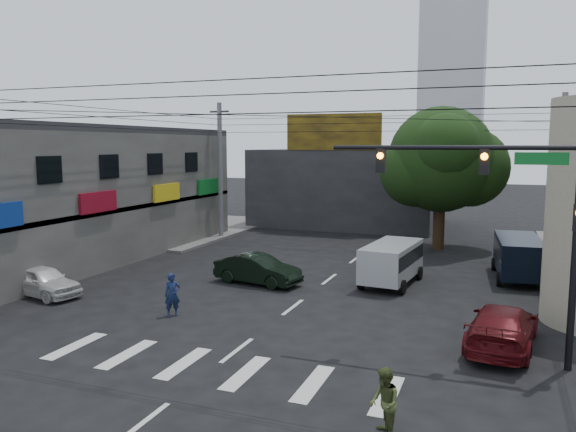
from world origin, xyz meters
The scene contains 17 objects.
ground centered at (0.00, 0.00, 0.00)m, with size 160.00×160.00×0.00m, color black.
sidewalk_far_left centered at (-18.00, 18.00, 0.07)m, with size 16.00×16.00×0.15m, color #514F4C.
building_left centered at (-18.00, 6.00, 3.50)m, with size 14.00×24.00×7.00m, color #413F3C.
building_far centered at (-4.00, 26.00, 3.00)m, with size 14.00×10.00×6.00m, color #232326.
billboard centered at (-4.00, 21.10, 7.30)m, with size 7.00×0.30×2.60m, color olive.
tower_distant centered at (0.00, 70.00, 22.00)m, with size 9.00×9.00×44.00m, color silver.
street_tree centered at (4.00, 17.00, 5.47)m, with size 6.40×6.40×8.70m.
traffic_gantry centered at (7.82, -1.00, 4.83)m, with size 7.10×0.35×7.20m.
utility_pole_far_left centered at (-10.50, 16.00, 4.60)m, with size 0.32×0.32×9.20m, color #59595B.
utility_pole_far_right centered at (10.50, 16.00, 4.60)m, with size 0.32×0.32×9.20m, color #59595B.
dark_sedan centered at (-2.84, 5.00, 0.68)m, with size 4.29×2.11×1.35m, color black.
white_compact centered at (-10.50, -0.18, 0.65)m, with size 4.02×2.27×1.29m, color silver.
maroon_sedan centered at (7.72, 0.22, 0.68)m, with size 2.42×4.90×1.37m, color #480A0E.
silver_minivan centered at (2.95, 7.07, 0.95)m, with size 2.28×4.57×1.89m, color #B3B7BC, non-canonical shape.
navy_van centered at (8.40, 10.27, 0.99)m, with size 2.28×5.11×1.99m, color black, non-canonical shape.
traffic_officer centered at (-3.83, -0.64, 0.81)m, with size 0.70×0.69×1.63m, color #121D40.
pedestrian_olive centered at (5.32, -6.56, 0.78)m, with size 0.87×0.94×1.57m, color #404B22.
Camera 1 is at (7.49, -18.17, 6.38)m, focal length 35.00 mm.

